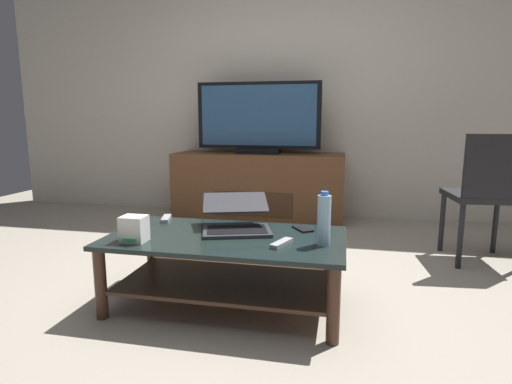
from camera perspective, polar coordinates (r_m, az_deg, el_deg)
name	(u,v)px	position (r m, az deg, el deg)	size (l,w,h in m)	color
ground_plane	(247,299)	(2.39, -1.25, -14.54)	(7.68, 7.68, 0.00)	#9E9384
back_wall	(297,79)	(4.37, 5.62, 15.33)	(6.40, 0.12, 2.80)	beige
coffee_table	(226,257)	(2.23, -4.12, -8.95)	(1.24, 0.66, 0.39)	black
media_cabinet	(259,186)	(4.14, 0.36, 0.81)	(1.68, 0.53, 0.66)	brown
television	(258,119)	(4.07, 0.31, 10.00)	(1.21, 0.20, 0.69)	black
dining_chair	(488,191)	(3.19, 29.36, 0.18)	(0.48, 0.48, 0.90)	black
laptop	(236,219)	(2.29, -2.75, -3.75)	(0.47, 0.49, 0.17)	#333338
router_box	(134,229)	(2.16, -16.48, -4.90)	(0.12, 0.11, 0.13)	white
water_bottle_near	(324,220)	(2.03, 9.36, -3.80)	(0.07, 0.07, 0.27)	#99C6E5
cell_phone	(303,229)	(2.32, 6.46, -5.05)	(0.07, 0.14, 0.01)	black
tv_remote	(282,243)	(2.03, 3.55, -7.06)	(0.04, 0.16, 0.02)	#99999E
soundbar_remote	(166,218)	(2.58, -12.31, -3.58)	(0.04, 0.16, 0.02)	#99999E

